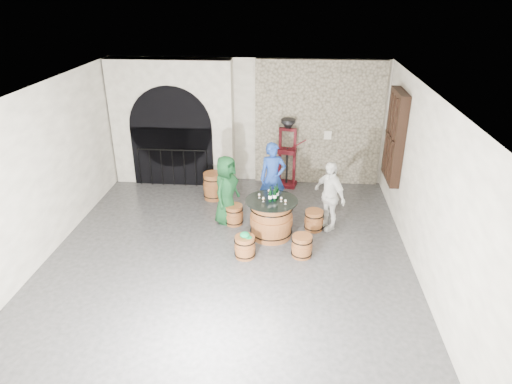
# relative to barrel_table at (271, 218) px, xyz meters

# --- Properties ---
(ground) EXTENTS (8.00, 8.00, 0.00)m
(ground) POSITION_rel_barrel_table_xyz_m (-0.78, -1.00, -0.41)
(ground) COLOR #303032
(ground) RESTS_ON ground
(wall_back) EXTENTS (8.00, 0.00, 8.00)m
(wall_back) POSITION_rel_barrel_table_xyz_m (-0.78, 3.00, 1.19)
(wall_back) COLOR white
(wall_back) RESTS_ON ground
(wall_front) EXTENTS (8.00, 0.00, 8.00)m
(wall_front) POSITION_rel_barrel_table_xyz_m (-0.78, -5.00, 1.19)
(wall_front) COLOR white
(wall_front) RESTS_ON ground
(wall_left) EXTENTS (0.00, 8.00, 8.00)m
(wall_left) POSITION_rel_barrel_table_xyz_m (-4.28, -1.00, 1.19)
(wall_left) COLOR white
(wall_left) RESTS_ON ground
(wall_right) EXTENTS (0.00, 8.00, 8.00)m
(wall_right) POSITION_rel_barrel_table_xyz_m (2.72, -1.00, 1.19)
(wall_right) COLOR white
(wall_right) RESTS_ON ground
(ceiling) EXTENTS (8.00, 8.00, 0.00)m
(ceiling) POSITION_rel_barrel_table_xyz_m (-0.78, -1.00, 2.79)
(ceiling) COLOR beige
(ceiling) RESTS_ON wall_back
(stone_facing_panel) EXTENTS (3.20, 0.12, 3.18)m
(stone_facing_panel) POSITION_rel_barrel_table_xyz_m (1.02, 2.94, 1.19)
(stone_facing_panel) COLOR #A39982
(stone_facing_panel) RESTS_ON ground
(arched_opening) EXTENTS (3.10, 0.60, 3.19)m
(arched_opening) POSITION_rel_barrel_table_xyz_m (-2.68, 2.74, 1.17)
(arched_opening) COLOR white
(arched_opening) RESTS_ON ground
(shuttered_window) EXTENTS (0.23, 1.10, 2.00)m
(shuttered_window) POSITION_rel_barrel_table_xyz_m (2.60, 1.40, 1.39)
(shuttered_window) COLOR black
(shuttered_window) RESTS_ON wall_right
(barrel_table) EXTENTS (1.08, 1.08, 0.83)m
(barrel_table) POSITION_rel_barrel_table_xyz_m (0.00, 0.00, 0.00)
(barrel_table) COLOR brown
(barrel_table) RESTS_ON ground
(barrel_stool_left) EXTENTS (0.42, 0.42, 0.45)m
(barrel_stool_left) POSITION_rel_barrel_table_xyz_m (-0.85, 0.47, -0.19)
(barrel_stool_left) COLOR brown
(barrel_stool_left) RESTS_ON ground
(barrel_stool_far) EXTENTS (0.42, 0.42, 0.45)m
(barrel_stool_far) POSITION_rel_barrel_table_xyz_m (-0.03, 0.96, -0.19)
(barrel_stool_far) COLOR brown
(barrel_stool_far) RESTS_ON ground
(barrel_stool_right) EXTENTS (0.42, 0.42, 0.45)m
(barrel_stool_right) POSITION_rel_barrel_table_xyz_m (0.90, 0.35, -0.19)
(barrel_stool_right) COLOR brown
(barrel_stool_right) RESTS_ON ground
(barrel_stool_near_right) EXTENTS (0.42, 0.42, 0.45)m
(barrel_stool_near_right) POSITION_rel_barrel_table_xyz_m (0.63, -0.73, -0.19)
(barrel_stool_near_right) COLOR brown
(barrel_stool_near_right) RESTS_ON ground
(barrel_stool_near_left) EXTENTS (0.42, 0.42, 0.45)m
(barrel_stool_near_left) POSITION_rel_barrel_table_xyz_m (-0.47, -0.85, -0.19)
(barrel_stool_near_left) COLOR brown
(barrel_stool_near_left) RESTS_ON ground
(green_cap) EXTENTS (0.23, 0.19, 0.10)m
(green_cap) POSITION_rel_barrel_table_xyz_m (-0.46, -0.85, 0.07)
(green_cap) COLOR #0C8744
(green_cap) RESTS_ON barrel_stool_near_left
(person_green) EXTENTS (0.75, 0.89, 1.54)m
(person_green) POSITION_rel_barrel_table_xyz_m (-1.01, 0.56, 0.36)
(person_green) COLOR #113E1D
(person_green) RESTS_ON ground
(person_blue) EXTENTS (0.67, 0.52, 1.64)m
(person_blue) POSITION_rel_barrel_table_xyz_m (-0.04, 1.19, 0.41)
(person_blue) COLOR #1C3E9A
(person_blue) RESTS_ON ground
(person_white) EXTENTS (0.84, 0.94, 1.53)m
(person_white) POSITION_rel_barrel_table_xyz_m (1.20, 0.47, 0.35)
(person_white) COLOR white
(person_white) RESTS_ON ground
(wine_bottle_left) EXTENTS (0.08, 0.08, 0.32)m
(wine_bottle_left) POSITION_rel_barrel_table_xyz_m (-0.03, -0.05, 0.55)
(wine_bottle_left) COLOR black
(wine_bottle_left) RESTS_ON barrel_table
(wine_bottle_center) EXTENTS (0.08, 0.08, 0.32)m
(wine_bottle_center) POSITION_rel_barrel_table_xyz_m (0.06, -0.01, 0.55)
(wine_bottle_center) COLOR black
(wine_bottle_center) RESTS_ON barrel_table
(wine_bottle_right) EXTENTS (0.08, 0.08, 0.32)m
(wine_bottle_right) POSITION_rel_barrel_table_xyz_m (0.10, 0.10, 0.55)
(wine_bottle_right) COLOR black
(wine_bottle_right) RESTS_ON barrel_table
(tasting_glass_a) EXTENTS (0.05, 0.05, 0.10)m
(tasting_glass_a) POSITION_rel_barrel_table_xyz_m (-0.16, -0.08, 0.47)
(tasting_glass_a) COLOR #AB5721
(tasting_glass_a) RESTS_ON barrel_table
(tasting_glass_b) EXTENTS (0.05, 0.05, 0.10)m
(tasting_glass_b) POSITION_rel_barrel_table_xyz_m (0.20, -0.04, 0.47)
(tasting_glass_b) COLOR #AB5721
(tasting_glass_b) RESTS_ON barrel_table
(tasting_glass_c) EXTENTS (0.05, 0.05, 0.10)m
(tasting_glass_c) POSITION_rel_barrel_table_xyz_m (-0.07, 0.31, 0.47)
(tasting_glass_c) COLOR #AB5721
(tasting_glass_c) RESTS_ON barrel_table
(tasting_glass_d) EXTENTS (0.05, 0.05, 0.10)m
(tasting_glass_d) POSITION_rel_barrel_table_xyz_m (0.12, 0.26, 0.47)
(tasting_glass_d) COLOR #AB5721
(tasting_glass_d) RESTS_ON barrel_table
(tasting_glass_e) EXTENTS (0.05, 0.05, 0.10)m
(tasting_glass_e) POSITION_rel_barrel_table_xyz_m (0.28, -0.16, 0.47)
(tasting_glass_e) COLOR #AB5721
(tasting_glass_e) RESTS_ON barrel_table
(tasting_glass_f) EXTENTS (0.05, 0.05, 0.10)m
(tasting_glass_f) POSITION_rel_barrel_table_xyz_m (-0.26, 0.09, 0.47)
(tasting_glass_f) COLOR #AB5721
(tasting_glass_f) RESTS_ON barrel_table
(side_barrel) EXTENTS (0.50, 0.50, 0.67)m
(side_barrel) POSITION_rel_barrel_table_xyz_m (-1.51, 1.71, -0.08)
(side_barrel) COLOR brown
(side_barrel) RESTS_ON ground
(corking_press) EXTENTS (0.75, 0.48, 1.79)m
(corking_press) POSITION_rel_barrel_table_xyz_m (0.26, 2.63, 0.63)
(corking_press) COLOR #4C0C16
(corking_press) RESTS_ON ground
(control_box) EXTENTS (0.18, 0.10, 0.22)m
(control_box) POSITION_rel_barrel_table_xyz_m (1.27, 2.86, 0.94)
(control_box) COLOR silver
(control_box) RESTS_ON wall_back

